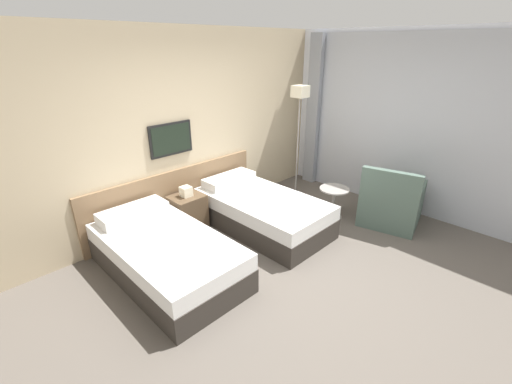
{
  "coord_description": "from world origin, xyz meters",
  "views": [
    {
      "loc": [
        -2.69,
        -2.03,
        2.47
      ],
      "look_at": [
        0.3,
        0.96,
        0.63
      ],
      "focal_mm": 24.0,
      "sensor_mm": 36.0,
      "label": 1
    }
  ],
  "objects_px": {
    "floor_lamp": "(299,107)",
    "side_table": "(334,197)",
    "bed_near_door": "(166,255)",
    "nightstand": "(188,212)",
    "armchair": "(391,204)",
    "bed_near_window": "(262,211)"
  },
  "relations": [
    {
      "from": "bed_near_window",
      "to": "floor_lamp",
      "type": "relative_size",
      "value": 1.02
    },
    {
      "from": "floor_lamp",
      "to": "bed_near_window",
      "type": "bearing_deg",
      "value": -162.65
    },
    {
      "from": "bed_near_window",
      "to": "floor_lamp",
      "type": "bearing_deg",
      "value": 17.35
    },
    {
      "from": "nightstand",
      "to": "floor_lamp",
      "type": "distance_m",
      "value": 2.44
    },
    {
      "from": "armchair",
      "to": "floor_lamp",
      "type": "bearing_deg",
      "value": -7.53
    },
    {
      "from": "armchair",
      "to": "nightstand",
      "type": "bearing_deg",
      "value": 35.36
    },
    {
      "from": "side_table",
      "to": "floor_lamp",
      "type": "bearing_deg",
      "value": 73.25
    },
    {
      "from": "bed_near_window",
      "to": "nightstand",
      "type": "relative_size",
      "value": 2.91
    },
    {
      "from": "nightstand",
      "to": "side_table",
      "type": "height_order",
      "value": "nightstand"
    },
    {
      "from": "floor_lamp",
      "to": "bed_near_door",
      "type": "bearing_deg",
      "value": -172.03
    },
    {
      "from": "floor_lamp",
      "to": "side_table",
      "type": "xyz_separation_m",
      "value": [
        -0.29,
        -0.96,
        -1.19
      ]
    },
    {
      "from": "floor_lamp",
      "to": "side_table",
      "type": "distance_m",
      "value": 1.56
    },
    {
      "from": "bed_near_door",
      "to": "armchair",
      "type": "relative_size",
      "value": 1.91
    },
    {
      "from": "nightstand",
      "to": "armchair",
      "type": "distance_m",
      "value": 2.97
    },
    {
      "from": "bed_near_door",
      "to": "side_table",
      "type": "bearing_deg",
      "value": -12.41
    },
    {
      "from": "bed_near_door",
      "to": "nightstand",
      "type": "distance_m",
      "value": 1.06
    },
    {
      "from": "bed_near_window",
      "to": "nightstand",
      "type": "distance_m",
      "value": 1.06
    },
    {
      "from": "side_table",
      "to": "armchair",
      "type": "relative_size",
      "value": 0.48
    },
    {
      "from": "bed_near_window",
      "to": "floor_lamp",
      "type": "xyz_separation_m",
      "value": [
        1.28,
        0.4,
        1.27
      ]
    },
    {
      "from": "bed_near_door",
      "to": "floor_lamp",
      "type": "xyz_separation_m",
      "value": [
        2.85,
        0.4,
        1.27
      ]
    },
    {
      "from": "bed_near_window",
      "to": "side_table",
      "type": "height_order",
      "value": "bed_near_window"
    },
    {
      "from": "bed_near_door",
      "to": "nightstand",
      "type": "relative_size",
      "value": 2.91
    }
  ]
}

